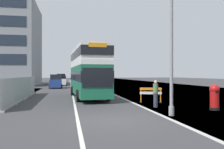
% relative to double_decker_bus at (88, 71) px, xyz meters
% --- Properties ---
extents(ground, '(140.00, 280.00, 0.10)m').
position_rel_double_decker_bus_xyz_m(ground, '(0.87, -11.15, -2.53)').
color(ground, '#38383A').
extents(double_decker_bus, '(3.18, 10.52, 4.66)m').
position_rel_double_decker_bus_xyz_m(double_decker_bus, '(0.00, 0.00, 0.00)').
color(double_decker_bus, '#196042').
rests_on(double_decker_bus, ground).
extents(lamppost_foreground, '(0.29, 0.70, 9.71)m').
position_rel_double_decker_bus_xyz_m(lamppost_foreground, '(3.64, -10.50, 2.13)').
color(lamppost_foreground, gray).
rests_on(lamppost_foreground, ground).
extents(red_pillar_postbox, '(0.61, 0.61, 1.60)m').
position_rel_double_decker_bus_xyz_m(red_pillar_postbox, '(7.08, -9.16, -1.61)').
color(red_pillar_postbox, black).
rests_on(red_pillar_postbox, ground).
extents(roadworks_barrier, '(1.72, 0.88, 1.17)m').
position_rel_double_decker_bus_xyz_m(roadworks_barrier, '(4.53, -4.70, -1.74)').
color(roadworks_barrier, orange).
rests_on(roadworks_barrier, ground).
extents(construction_site_fence, '(0.44, 13.80, 2.02)m').
position_rel_double_decker_bus_xyz_m(construction_site_fence, '(-5.64, -1.18, -1.52)').
color(construction_site_fence, '#A8AAAD').
rests_on(construction_site_fence, ground).
extents(car_oncoming_near, '(1.95, 4.21, 2.18)m').
position_rel_double_decker_bus_xyz_m(car_oncoming_near, '(-3.80, 16.40, -1.47)').
color(car_oncoming_near, navy).
rests_on(car_oncoming_near, ground).
extents(car_receding_mid, '(1.96, 4.51, 1.99)m').
position_rel_double_decker_bus_xyz_m(car_receding_mid, '(-3.15, 25.65, -1.54)').
color(car_receding_mid, silver).
rests_on(car_receding_mid, ground).
extents(car_receding_far, '(2.10, 3.98, 2.31)m').
position_rel_double_decker_bus_xyz_m(car_receding_far, '(-3.45, 31.68, -1.41)').
color(car_receding_far, slate).
rests_on(car_receding_far, ground).
extents(bare_tree_far_verge_near, '(2.72, 3.13, 4.90)m').
position_rel_double_decker_bus_xyz_m(bare_tree_far_verge_near, '(-13.26, 22.85, -0.11)').
color(bare_tree_far_verge_near, '#4C3D2D').
rests_on(bare_tree_far_verge_near, ground).
extents(bare_tree_far_verge_mid, '(3.46, 3.08, 5.21)m').
position_rel_double_decker_bus_xyz_m(bare_tree_far_verge_mid, '(-14.37, 38.86, 0.13)').
color(bare_tree_far_verge_mid, '#4C3D2D').
rests_on(bare_tree_far_verge_mid, ground).
extents(bare_tree_far_verge_far, '(3.20, 2.70, 5.33)m').
position_rel_double_decker_bus_xyz_m(bare_tree_far_verge_far, '(-12.94, 41.01, 0.27)').
color(bare_tree_far_verge_far, '#4C3D2D').
rests_on(bare_tree_far_verge_far, ground).
extents(pedestrian_at_kerb, '(0.34, 0.34, 1.81)m').
position_rel_double_decker_bus_xyz_m(pedestrian_at_kerb, '(3.96, -7.28, -1.57)').
color(pedestrian_at_kerb, '#2D3342').
rests_on(pedestrian_at_kerb, ground).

